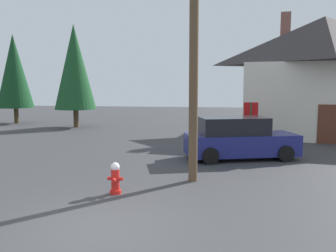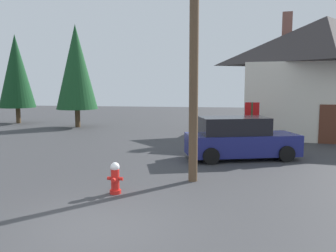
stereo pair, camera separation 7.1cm
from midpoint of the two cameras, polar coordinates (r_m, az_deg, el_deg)
ground_plane at (r=7.94m, az=-11.96°, el=-16.11°), size 80.00×80.00×0.10m
fire_hydrant at (r=9.95m, az=-8.71°, el=-8.36°), size 0.44×0.38×0.88m
utility_pole at (r=10.99m, az=4.04°, el=16.35°), size 1.60×0.28×9.34m
stop_sign_far at (r=17.95m, az=13.11°, el=1.85°), size 0.74×0.11×2.15m
house at (r=22.76m, az=23.57°, el=7.65°), size 10.14×8.23×7.46m
parked_car at (r=14.60m, az=11.22°, el=-2.07°), size 4.75×2.90×1.70m
pine_tree_tall_left at (r=29.77m, az=-23.66°, el=8.11°), size 2.73×2.73×6.82m
pine_tree_mid_left at (r=25.66m, az=-14.94°, el=9.17°), size 2.85×2.85×7.13m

